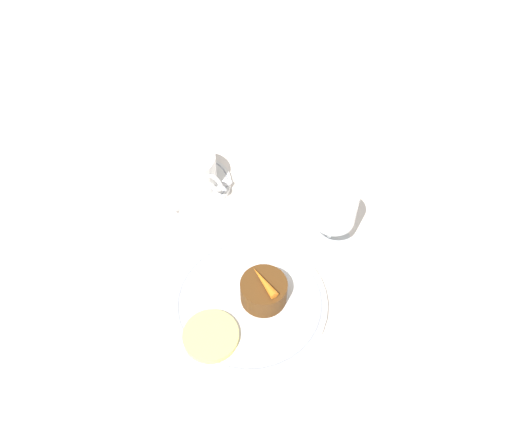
# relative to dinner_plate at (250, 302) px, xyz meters

# --- Properties ---
(ground_plane) EXTENTS (3.00, 3.00, 0.00)m
(ground_plane) POSITION_rel_dinner_plate_xyz_m (0.01, 0.02, -0.01)
(ground_plane) COLOR white
(dinner_plate) EXTENTS (0.23, 0.23, 0.01)m
(dinner_plate) POSITION_rel_dinner_plate_xyz_m (0.00, 0.00, 0.00)
(dinner_plate) COLOR white
(dinner_plate) RESTS_ON ground_plane
(saucer) EXTENTS (0.13, 0.13, 0.01)m
(saucer) POSITION_rel_dinner_plate_xyz_m (-0.23, 0.13, -0.00)
(saucer) COLOR white
(saucer) RESTS_ON ground_plane
(coffee_cup) EXTENTS (0.12, 0.09, 0.06)m
(coffee_cup) POSITION_rel_dinner_plate_xyz_m (-0.23, 0.13, 0.03)
(coffee_cup) COLOR white
(coffee_cup) RESTS_ON saucer
(spoon) EXTENTS (0.04, 0.12, 0.00)m
(spoon) POSITION_rel_dinner_plate_xyz_m (-0.19, 0.13, 0.00)
(spoon) COLOR silver
(spoon) RESTS_ON saucer
(wine_glass) EXTENTS (0.07, 0.07, 0.12)m
(wine_glass) POSITION_rel_dinner_plate_xyz_m (0.03, 0.18, 0.07)
(wine_glass) COLOR silver
(wine_glass) RESTS_ON ground_plane
(fork) EXTENTS (0.02, 0.20, 0.01)m
(fork) POSITION_rel_dinner_plate_xyz_m (-0.18, 0.01, -0.01)
(fork) COLOR silver
(fork) RESTS_ON ground_plane
(dessert_cake) EXTENTS (0.07, 0.07, 0.04)m
(dessert_cake) POSITION_rel_dinner_plate_xyz_m (0.01, 0.01, 0.02)
(dessert_cake) COLOR #563314
(dessert_cake) RESTS_ON dinner_plate
(carrot_garnish) EXTENTS (0.06, 0.03, 0.01)m
(carrot_garnish) POSITION_rel_dinner_plate_xyz_m (0.01, 0.01, 0.05)
(carrot_garnish) COLOR orange
(carrot_garnish) RESTS_ON dessert_cake
(pineapple_slice) EXTENTS (0.08, 0.08, 0.01)m
(pineapple_slice) POSITION_rel_dinner_plate_xyz_m (-0.01, -0.08, 0.01)
(pineapple_slice) COLOR #EFE075
(pineapple_slice) RESTS_ON dinner_plate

